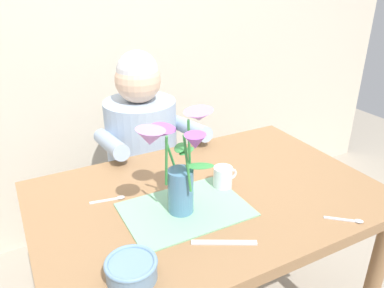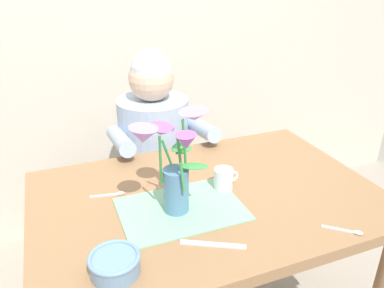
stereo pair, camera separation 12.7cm
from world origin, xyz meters
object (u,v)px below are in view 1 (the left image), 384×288
(seated_person, at_px, (143,165))
(coffee_cup, at_px, (223,177))
(flower_vase, at_px, (178,163))
(dinner_knife, at_px, (224,243))
(ceramic_bowl, at_px, (131,269))

(seated_person, bearing_deg, coffee_cup, -85.17)
(seated_person, bearing_deg, flower_vase, -103.94)
(seated_person, bearing_deg, dinner_knife, -98.24)
(seated_person, bearing_deg, ceramic_bowl, -115.43)
(seated_person, distance_m, dinner_knife, 0.89)
(dinner_knife, height_order, coffee_cup, coffee_cup)
(flower_vase, relative_size, coffee_cup, 3.75)
(ceramic_bowl, distance_m, coffee_cup, 0.52)
(flower_vase, xyz_separation_m, ceramic_bowl, (-0.23, -0.20, -0.15))
(coffee_cup, bearing_deg, dinner_knife, -121.53)
(dinner_knife, bearing_deg, ceramic_bowl, -150.86)
(ceramic_bowl, height_order, dinner_knife, ceramic_bowl)
(flower_vase, distance_m, ceramic_bowl, 0.34)
(coffee_cup, bearing_deg, seated_person, 97.93)
(seated_person, height_order, dinner_knife, seated_person)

